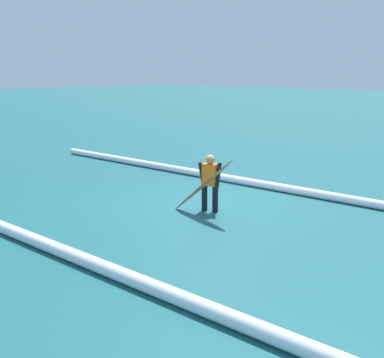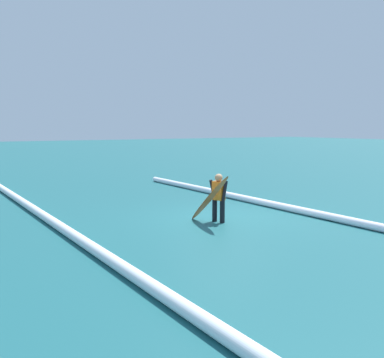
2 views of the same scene
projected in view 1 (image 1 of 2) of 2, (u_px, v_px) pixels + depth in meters
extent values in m
plane|color=#1A585E|center=(207.00, 204.00, 12.60)|extent=(147.53, 147.53, 0.00)
cylinder|color=black|center=(215.00, 199.00, 11.88)|extent=(0.14, 0.14, 0.63)
cylinder|color=black|center=(204.00, 198.00, 12.00)|extent=(0.14, 0.14, 0.63)
cube|color=orange|center=(210.00, 175.00, 11.82)|extent=(0.38, 0.28, 0.52)
sphere|color=tan|center=(210.00, 159.00, 11.74)|extent=(0.22, 0.22, 0.22)
cylinder|color=black|center=(218.00, 176.00, 11.73)|extent=(0.09, 0.20, 0.60)
cylinder|color=black|center=(202.00, 174.00, 11.91)|extent=(0.09, 0.23, 0.60)
ellipsoid|color=#E55926|center=(203.00, 186.00, 11.51)|extent=(1.69, 0.31, 1.43)
ellipsoid|color=blue|center=(203.00, 186.00, 11.51)|extent=(1.35, 0.13, 1.15)
cylinder|color=white|center=(210.00, 175.00, 15.53)|extent=(14.23, 0.27, 0.23)
cylinder|color=white|center=(106.00, 268.00, 8.24)|extent=(25.71, 0.26, 0.24)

